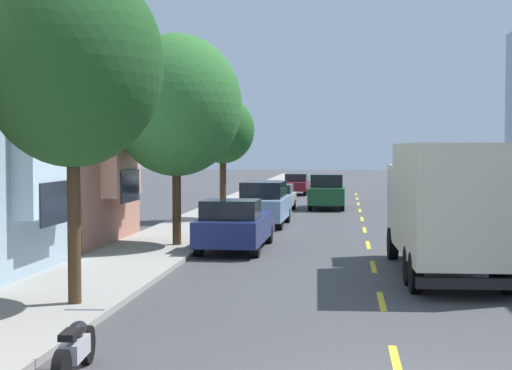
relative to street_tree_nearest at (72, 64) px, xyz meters
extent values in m
plane|color=#424244|center=(6.40, 24.66, -5.09)|extent=(160.00, 160.00, 0.00)
cube|color=#99968E|center=(-0.70, 22.66, -5.02)|extent=(3.20, 120.00, 0.14)
cube|color=#99968E|center=(13.50, 22.66, -5.02)|extent=(3.20, 120.00, 0.14)
cube|color=yellow|center=(6.40, -3.34, -5.08)|extent=(0.14, 2.20, 0.01)
cube|color=yellow|center=(6.40, 1.66, -5.08)|extent=(0.14, 2.20, 0.01)
cube|color=yellow|center=(6.40, 6.66, -5.08)|extent=(0.14, 2.20, 0.01)
cube|color=yellow|center=(6.40, 11.66, -5.08)|extent=(0.14, 2.20, 0.01)
cube|color=yellow|center=(6.40, 16.66, -5.08)|extent=(0.14, 2.20, 0.01)
cube|color=yellow|center=(6.40, 21.66, -5.08)|extent=(0.14, 2.20, 0.01)
cube|color=yellow|center=(6.40, 26.66, -5.08)|extent=(0.14, 2.20, 0.01)
cube|color=yellow|center=(6.40, 31.66, -5.08)|extent=(0.14, 2.20, 0.01)
cube|color=yellow|center=(6.40, 36.66, -5.08)|extent=(0.14, 2.20, 0.01)
cube|color=yellow|center=(6.40, 41.66, -5.08)|extent=(0.14, 2.20, 0.01)
cube|color=#CAE7FE|center=(-2.02, 3.61, 0.82)|extent=(0.55, 2.98, 8.54)
cube|color=#1E232D|center=(-1.73, 3.61, -3.12)|extent=(0.04, 2.27, 1.10)
cube|color=#1E232D|center=(-1.73, 3.61, 0.17)|extent=(0.04, 2.27, 1.10)
cube|color=#E19B83|center=(-2.02, 10.44, 1.12)|extent=(0.55, 2.98, 8.97)
cube|color=#1E232D|center=(-1.73, 10.44, -3.02)|extent=(0.04, 2.27, 1.10)
cube|color=#1E232D|center=(-1.73, 10.44, 0.43)|extent=(0.04, 2.27, 1.10)
cylinder|color=#47331E|center=(0.00, 0.00, -3.27)|extent=(0.28, 0.28, 3.36)
ellipsoid|color=#1E4C1E|center=(0.00, 0.00, 0.01)|extent=(3.77, 3.77, 4.26)
cylinder|color=#47331E|center=(0.00, 9.93, -3.51)|extent=(0.29, 0.29, 2.89)
ellipsoid|color=#2D6B2D|center=(0.00, 9.93, -0.29)|extent=(4.37, 4.37, 4.74)
cylinder|color=#47331E|center=(0.00, 19.86, -3.50)|extent=(0.30, 0.30, 2.91)
ellipsoid|color=#235B23|center=(0.00, 19.86, -0.89)|extent=(2.90, 2.90, 3.08)
cube|color=beige|center=(8.24, 4.34, -3.01)|extent=(2.60, 5.66, 2.83)
cube|color=beige|center=(8.10, 8.28, -3.33)|extent=(2.37, 1.98, 2.20)
cube|color=black|center=(8.07, 9.18, -2.84)|extent=(2.02, 0.15, 0.97)
cube|color=black|center=(8.33, 1.63, -4.66)|extent=(2.40, 0.25, 0.24)
cylinder|color=black|center=(9.15, 8.36, -4.61)|extent=(0.31, 0.97, 0.96)
cylinder|color=black|center=(7.04, 8.29, -4.61)|extent=(0.31, 0.97, 0.96)
cylinder|color=black|center=(9.35, 2.79, -4.61)|extent=(0.31, 0.97, 0.96)
cylinder|color=black|center=(7.23, 2.71, -4.61)|extent=(0.31, 0.97, 0.96)
cylinder|color=black|center=(9.31, 3.89, -4.61)|extent=(0.31, 0.97, 0.96)
cylinder|color=black|center=(7.20, 3.81, -4.61)|extent=(0.31, 0.97, 0.96)
cube|color=tan|center=(10.65, 36.72, -4.45)|extent=(1.88, 4.72, 0.62)
cube|color=black|center=(10.66, 36.34, -3.86)|extent=(1.64, 2.84, 0.55)
cylinder|color=black|center=(11.43, 38.33, -4.76)|extent=(0.23, 0.66, 0.66)
cylinder|color=black|center=(9.83, 38.31, -4.76)|extent=(0.23, 0.66, 0.66)
cylinder|color=black|center=(11.47, 35.13, -4.76)|extent=(0.23, 0.66, 0.66)
cylinder|color=black|center=(9.87, 35.11, -4.76)|extent=(0.23, 0.66, 0.66)
cube|color=maroon|center=(2.07, 40.48, -4.45)|extent=(1.82, 4.04, 0.62)
cube|color=black|center=(2.08, 40.96, -3.86)|extent=(1.57, 1.71, 0.55)
cylinder|color=black|center=(1.28, 39.13, -4.76)|extent=(0.23, 0.66, 0.66)
cylinder|color=black|center=(2.80, 39.10, -4.76)|extent=(0.23, 0.66, 0.66)
cylinder|color=black|center=(1.34, 41.85, -4.76)|extent=(0.23, 0.66, 0.66)
cylinder|color=black|center=(2.86, 41.82, -4.76)|extent=(0.23, 0.66, 0.66)
cube|color=#B2B5BA|center=(1.98, 25.59, -4.46)|extent=(1.83, 4.51, 0.60)
cube|color=black|center=(1.98, 25.82, -3.91)|extent=(1.60, 2.17, 0.50)
cylinder|color=black|center=(1.18, 24.07, -4.76)|extent=(0.22, 0.66, 0.66)
cylinder|color=black|center=(2.76, 24.05, -4.76)|extent=(0.22, 0.66, 0.66)
cylinder|color=black|center=(1.20, 27.13, -4.76)|extent=(0.22, 0.66, 0.66)
cylinder|color=black|center=(2.78, 27.11, -4.76)|extent=(0.22, 0.66, 0.66)
cube|color=silver|center=(10.62, 47.16, -4.45)|extent=(1.83, 4.04, 0.62)
cube|color=black|center=(10.61, 46.68, -3.86)|extent=(1.57, 1.72, 0.55)
cylinder|color=black|center=(11.41, 48.50, -4.76)|extent=(0.24, 0.67, 0.66)
cylinder|color=black|center=(9.89, 48.54, -4.76)|extent=(0.24, 0.67, 0.66)
cylinder|color=black|center=(11.35, 45.79, -4.76)|extent=(0.24, 0.67, 0.66)
cylinder|color=black|center=(9.83, 45.82, -4.76)|extent=(0.24, 0.67, 0.66)
cube|color=navy|center=(2.01, 9.95, -4.36)|extent=(2.08, 5.33, 0.80)
cube|color=black|center=(1.99, 8.78, -3.66)|extent=(1.78, 1.62, 0.60)
cylinder|color=black|center=(1.09, 8.16, -4.76)|extent=(0.23, 0.66, 0.66)
cylinder|color=black|center=(2.87, 8.13, -4.76)|extent=(0.23, 0.66, 0.66)
cylinder|color=black|center=(1.14, 11.77, -4.76)|extent=(0.23, 0.66, 0.66)
cylinder|color=black|center=(2.92, 11.74, -4.76)|extent=(0.23, 0.66, 0.66)
cube|color=#7A9EC6|center=(2.10, 17.84, -4.31)|extent=(2.06, 4.84, 0.90)
cube|color=black|center=(2.10, 17.84, -3.51)|extent=(1.78, 2.82, 0.70)
cylinder|color=black|center=(1.20, 16.22, -4.76)|extent=(0.24, 0.66, 0.66)
cylinder|color=black|center=(2.93, 16.18, -4.76)|extent=(0.24, 0.66, 0.66)
cylinder|color=black|center=(1.28, 19.49, -4.76)|extent=(0.24, 0.66, 0.66)
cylinder|color=black|center=(3.01, 19.45, -4.76)|extent=(0.24, 0.66, 0.66)
cube|color=#194C28|center=(4.60, 27.75, -4.31)|extent=(1.95, 4.80, 0.90)
cube|color=black|center=(4.60, 27.75, -3.51)|extent=(1.72, 2.78, 0.70)
cylinder|color=black|center=(3.73, 26.12, -4.76)|extent=(0.22, 0.66, 0.66)
cylinder|color=black|center=(5.46, 26.12, -4.76)|extent=(0.22, 0.66, 0.66)
cylinder|color=black|center=(3.73, 29.38, -4.76)|extent=(0.22, 0.66, 0.66)
cylinder|color=black|center=(5.46, 29.38, -4.76)|extent=(0.22, 0.66, 0.66)
cylinder|color=black|center=(1.59, -3.91, -4.79)|extent=(0.19, 0.61, 0.60)
cube|color=silver|center=(1.65, -4.63, -4.67)|extent=(0.35, 0.83, 0.28)
ellipsoid|color=black|center=(1.63, -4.46, -4.41)|extent=(0.24, 0.48, 0.22)
cube|color=black|center=(1.67, -4.89, -4.39)|extent=(0.27, 0.54, 0.10)
cylinder|color=silver|center=(1.60, -4.02, -4.21)|extent=(0.62, 0.09, 0.03)
camera|label=1|loc=(5.58, -15.57, -1.71)|focal=54.71mm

